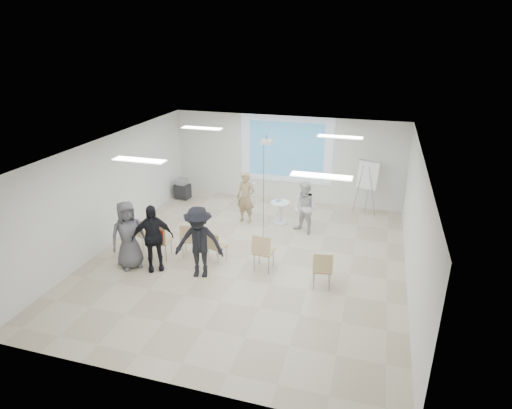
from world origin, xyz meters
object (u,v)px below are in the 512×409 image
(audience_mid, at_px, (199,238))
(av_cart, at_px, (183,189))
(chair_left_inner, at_px, (190,238))
(laptop, at_px, (191,238))
(flipchart_easel, at_px, (368,175))
(chair_far_left, at_px, (140,231))
(audience_left, at_px, (152,233))
(chair_right_inner, at_px, (263,250))
(pedestal_table, at_px, (280,211))
(chair_center, at_px, (215,245))
(chair_left_mid, at_px, (160,239))
(player_right, at_px, (305,205))
(player_left, at_px, (246,194))
(audience_outer, at_px, (128,231))
(chair_right_far, at_px, (322,267))

(audience_mid, relative_size, av_cart, 2.74)
(chair_left_inner, distance_m, av_cart, 4.40)
(laptop, distance_m, flipchart_easel, 6.04)
(chair_far_left, height_order, av_cart, chair_far_left)
(chair_left_inner, distance_m, audience_left, 1.11)
(chair_right_inner, xyz_separation_m, flipchart_easel, (2.25, 4.41, 0.77))
(pedestal_table, xyz_separation_m, audience_left, (-2.39, -3.60, 0.59))
(chair_center, bearing_deg, pedestal_table, 88.47)
(chair_left_mid, xyz_separation_m, av_cart, (-1.37, 4.23, -0.24))
(chair_left_mid, xyz_separation_m, chair_center, (1.45, 0.26, -0.09))
(chair_left_mid, height_order, av_cart, chair_left_mid)
(player_right, distance_m, laptop, 3.48)
(chair_left_mid, relative_size, audience_mid, 0.48)
(chair_far_left, bearing_deg, chair_left_mid, -5.51)
(chair_left_inner, bearing_deg, pedestal_table, 43.01)
(player_left, relative_size, audience_left, 0.92)
(chair_left_inner, xyz_separation_m, audience_outer, (-1.23, -0.90, 0.43))
(chair_left_mid, height_order, laptop, chair_left_mid)
(player_right, xyz_separation_m, chair_left_inner, (-2.65, -2.30, -0.32))
(chair_center, bearing_deg, audience_left, -132.56)
(audience_mid, bearing_deg, audience_outer, 171.69)
(chair_far_left, distance_m, flipchart_easel, 7.20)
(audience_mid, bearing_deg, chair_left_mid, 149.77)
(audience_left, bearing_deg, audience_mid, -30.65)
(chair_left_mid, bearing_deg, pedestal_table, 46.30)
(chair_far_left, distance_m, chair_left_mid, 0.84)
(chair_left_inner, relative_size, audience_outer, 0.48)
(chair_left_mid, xyz_separation_m, flipchart_easel, (4.99, 4.59, 0.77))
(player_left, xyz_separation_m, laptop, (-0.76, -2.49, -0.40))
(audience_mid, bearing_deg, player_right, 46.36)
(player_right, distance_m, audience_outer, 5.03)
(audience_left, bearing_deg, laptop, 26.94)
(player_left, relative_size, audience_outer, 0.92)
(chair_right_inner, bearing_deg, chair_left_inner, 178.77)
(chair_right_far, bearing_deg, audience_left, 174.54)
(laptop, xyz_separation_m, audience_left, (-0.57, -0.94, 0.48))
(chair_left_mid, distance_m, chair_right_far, 4.27)
(chair_right_inner, bearing_deg, audience_outer, -163.90)
(chair_far_left, distance_m, chair_left_inner, 1.46)
(chair_left_mid, bearing_deg, player_left, 59.02)
(player_left, height_order, audience_left, audience_left)
(flipchart_easel, bearing_deg, audience_mid, -106.97)
(chair_center, height_order, flipchart_easel, flipchart_easel)
(pedestal_table, bearing_deg, player_left, -170.65)
(flipchart_easel, bearing_deg, chair_right_far, -79.64)
(player_right, relative_size, chair_right_far, 1.85)
(chair_right_inner, height_order, chair_right_far, chair_right_inner)
(chair_far_left, distance_m, chair_center, 2.22)
(player_left, xyz_separation_m, chair_center, (0.02, -2.67, -0.41))
(player_right, relative_size, chair_left_mid, 1.77)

